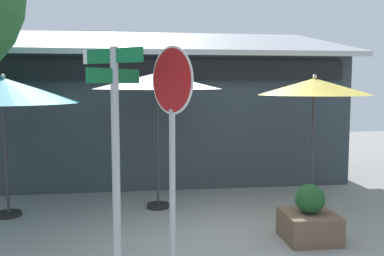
{
  "coord_description": "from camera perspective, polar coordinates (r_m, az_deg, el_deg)",
  "views": [
    {
      "loc": [
        -1.28,
        -6.85,
        2.42
      ],
      "look_at": [
        -0.2,
        1.2,
        1.6
      ],
      "focal_mm": 40.61,
      "sensor_mm": 36.0,
      "label": 1
    }
  ],
  "objects": [
    {
      "name": "stop_sign",
      "position": [
        4.9,
        -2.63,
        0.67
      ],
      "size": [
        0.4,
        0.67,
        2.85
      ],
      "color": "#A8AAB2",
      "rests_on": "ground"
    },
    {
      "name": "patio_umbrella_ivory_center",
      "position": [
        8.36,
        -4.59,
        6.02
      ],
      "size": [
        2.47,
        2.47,
        2.71
      ],
      "color": "black",
      "rests_on": "ground"
    },
    {
      "name": "sidewalk_planter",
      "position": [
        7.1,
        15.16,
        -11.52
      ],
      "size": [
        0.8,
        0.8,
        0.89
      ],
      "color": "brown",
      "rests_on": "ground"
    },
    {
      "name": "ground_plane",
      "position": [
        7.39,
        2.88,
        -13.76
      ],
      "size": [
        28.0,
        28.0,
        0.1
      ],
      "primitive_type": "cube",
      "color": "gray"
    },
    {
      "name": "patio_umbrella_mustard_right",
      "position": [
        8.52,
        15.76,
        5.05
      ],
      "size": [
        2.12,
        2.12,
        2.6
      ],
      "color": "black",
      "rests_on": "ground"
    },
    {
      "name": "cafe_building",
      "position": [
        11.79,
        -4.68,
        1.98
      ],
      "size": [
        9.53,
        4.7,
        4.05
      ],
      "color": "#333D42",
      "rests_on": "ground"
    },
    {
      "name": "street_sign_post",
      "position": [
        4.92,
        -10.04,
        -2.35
      ],
      "size": [
        0.68,
        0.63,
        2.83
      ],
      "color": "#A8AAB2",
      "rests_on": "ground"
    },
    {
      "name": "patio_umbrella_teal_left",
      "position": [
        8.49,
        -23.52,
        4.47
      ],
      "size": [
        2.68,
        2.68,
        2.61
      ],
      "color": "black",
      "rests_on": "ground"
    }
  ]
}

